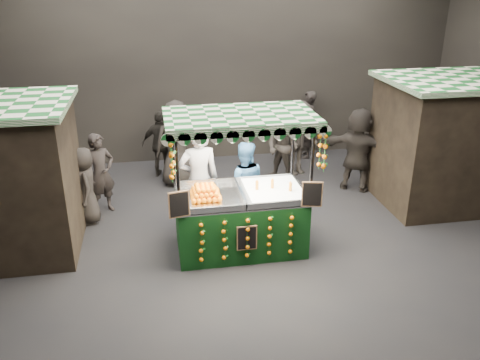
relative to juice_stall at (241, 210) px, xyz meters
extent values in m
plane|color=black|center=(0.23, -0.25, -0.75)|extent=(12.00, 12.00, 0.00)
cube|color=black|center=(0.23, 4.75, 1.75)|extent=(12.00, 0.10, 5.00)
cube|color=black|center=(0.23, -5.25, 1.75)|extent=(12.00, 0.10, 5.00)
cube|color=black|center=(4.63, 1.25, 0.50)|extent=(2.80, 2.00, 2.50)
cube|color=#12541D|center=(4.63, 1.25, 1.80)|extent=(3.00, 2.20, 0.10)
cube|color=#0B3311|center=(-0.01, 0.04, -0.26)|extent=(2.15, 1.17, 0.98)
cube|color=#B8BBBF|center=(-0.01, 0.04, 0.24)|extent=(2.15, 1.17, 0.04)
cylinder|color=black|center=(-1.06, -0.52, 0.42)|extent=(0.05, 0.05, 2.35)
cylinder|color=black|center=(1.04, -0.52, 0.42)|extent=(0.05, 0.05, 2.35)
cylinder|color=black|center=(-1.06, 0.60, 0.42)|extent=(0.05, 0.05, 2.35)
cylinder|color=black|center=(1.04, 0.60, 0.42)|extent=(0.05, 0.05, 2.35)
cube|color=#12541D|center=(-0.01, 0.04, 1.63)|extent=(2.40, 1.42, 0.08)
cube|color=white|center=(0.58, 0.04, 0.30)|extent=(0.96, 1.06, 0.08)
cube|color=black|center=(-1.06, -0.58, 0.47)|extent=(0.33, 0.09, 0.43)
cube|color=black|center=(1.05, -0.58, 0.47)|extent=(0.33, 0.09, 0.43)
cube|color=black|center=(-0.01, -0.59, -0.22)|extent=(0.33, 0.02, 0.43)
imported|color=gray|center=(-0.63, 0.81, 0.27)|extent=(0.79, 0.57, 2.04)
imported|color=#285180|center=(0.23, 0.93, 0.07)|extent=(0.90, 0.75, 1.65)
imported|color=#292321|center=(-2.45, 1.96, 0.06)|extent=(0.71, 0.66, 1.63)
imported|color=#2B2723|center=(1.49, 2.90, 0.06)|extent=(1.00, 1.00, 1.63)
imported|color=black|center=(-1.21, 3.68, 0.03)|extent=(0.99, 0.61, 1.57)
imported|color=#2D2824|center=(1.96, 3.25, 0.13)|extent=(1.30, 1.03, 1.77)
imported|color=black|center=(-0.88, 3.10, 0.22)|extent=(0.98, 0.67, 1.94)
imported|color=#2D2825|center=(2.97, 2.14, 0.17)|extent=(1.71, 1.44, 1.85)
imported|color=black|center=(2.52, 4.35, 0.11)|extent=(0.54, 0.70, 1.73)
imported|color=#292421|center=(-2.73, 1.55, 0.00)|extent=(0.67, 0.84, 1.51)
camera|label=1|loc=(-1.37, -7.54, 3.77)|focal=37.59mm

